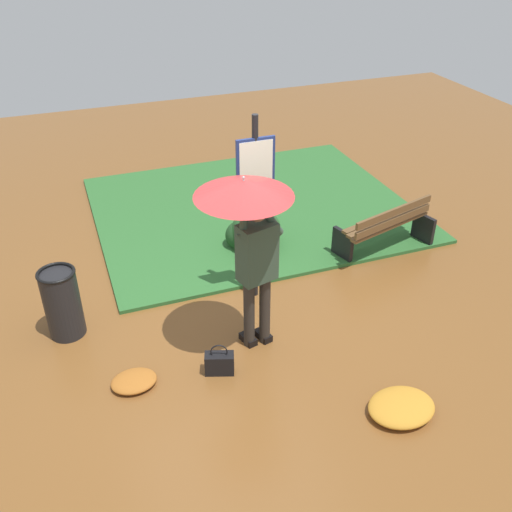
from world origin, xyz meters
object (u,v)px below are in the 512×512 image
object	(u,v)px
info_sign_post	(255,190)
park_bench	(387,227)
handbag	(219,363)
trash_bin	(62,303)
person_with_umbrella	(250,222)

from	to	relation	value
info_sign_post	park_bench	size ratio (longest dim) A/B	1.60
info_sign_post	handbag	distance (m)	1.94
park_bench	trash_bin	xyz separation A→B (m)	(4.28, 0.28, 0.02)
handbag	park_bench	world-z (taller)	park_bench
info_sign_post	handbag	size ratio (longest dim) A/B	6.22
trash_bin	person_with_umbrella	bearing A→B (deg)	154.01
handbag	trash_bin	bearing A→B (deg)	-40.34
park_bench	handbag	bearing A→B (deg)	27.54
park_bench	trash_bin	bearing A→B (deg)	3.68
person_with_umbrella	park_bench	size ratio (longest dim) A/B	1.42
person_with_umbrella	handbag	size ratio (longest dim) A/B	5.53
info_sign_post	trash_bin	size ratio (longest dim) A/B	2.76
park_bench	info_sign_post	bearing A→B (deg)	9.11
person_with_umbrella	trash_bin	size ratio (longest dim) A/B	2.45
info_sign_post	handbag	xyz separation A→B (m)	(0.83, 1.16, -1.32)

